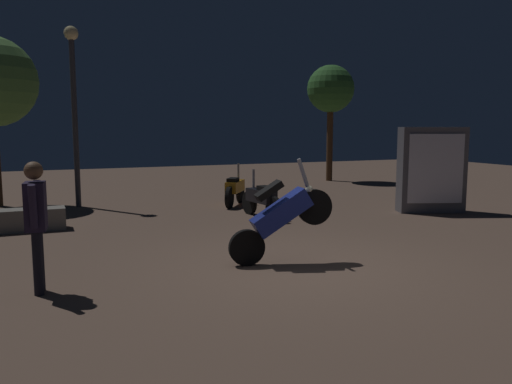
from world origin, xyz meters
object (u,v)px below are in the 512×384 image
at_px(person_rider_beside, 36,215).
at_px(streetlamp_near, 74,93).
at_px(motorcycle_orange_parked_left, 235,189).
at_px(kiosk_billboard, 432,170).
at_px(motorcycle_black_parked_right, 261,199).
at_px(motorcycle_blue_foreground, 281,216).

xyz_separation_m(person_rider_beside, streetlamp_near, (0.98, 7.32, 1.98)).
bearing_deg(motorcycle_orange_parked_left, person_rider_beside, 176.45).
bearing_deg(motorcycle_orange_parked_left, kiosk_billboard, -89.43).
xyz_separation_m(person_rider_beside, kiosk_billboard, (9.00, 3.01, 0.05)).
relative_size(streetlamp_near, kiosk_billboard, 2.22).
bearing_deg(person_rider_beside, motorcycle_orange_parked_left, -123.30).
relative_size(motorcycle_black_parked_right, kiosk_billboard, 0.79).
height_order(motorcycle_orange_parked_left, streetlamp_near, streetlamp_near).
bearing_deg(kiosk_billboard, motorcycle_orange_parked_left, -14.93).
height_order(motorcycle_black_parked_right, streetlamp_near, streetlamp_near).
bearing_deg(streetlamp_near, motorcycle_blue_foreground, -70.96).
bearing_deg(motorcycle_blue_foreground, motorcycle_black_parked_right, 78.15).
distance_m(motorcycle_blue_foreground, motorcycle_orange_parked_left, 6.00).
distance_m(motorcycle_black_parked_right, streetlamp_near, 5.71).
distance_m(motorcycle_black_parked_right, person_rider_beside, 6.21).
xyz_separation_m(motorcycle_black_parked_right, person_rider_beside, (-4.79, -3.91, 0.57)).
distance_m(person_rider_beside, kiosk_billboard, 9.49).
height_order(motorcycle_blue_foreground, streetlamp_near, streetlamp_near).
bearing_deg(motorcycle_black_parked_right, streetlamp_near, 40.46).
height_order(motorcycle_orange_parked_left, person_rider_beside, person_rider_beside).
relative_size(motorcycle_orange_parked_left, streetlamp_near, 0.30).
bearing_deg(kiosk_billboard, motorcycle_black_parked_right, 8.51).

